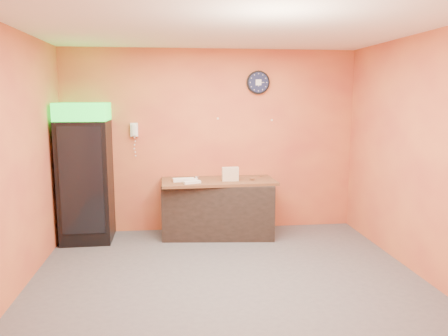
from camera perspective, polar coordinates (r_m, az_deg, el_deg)
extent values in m
plane|color=#47474C|center=(5.20, 0.42, -14.26)|extent=(4.50, 4.50, 0.00)
cube|color=orange|center=(6.79, -1.65, 3.53)|extent=(4.50, 0.02, 2.80)
cube|color=orange|center=(5.06, -25.76, 0.68)|extent=(0.02, 4.00, 2.80)
cube|color=orange|center=(5.56, 24.13, 1.48)|extent=(0.02, 4.00, 2.80)
cube|color=white|center=(4.82, 0.46, 17.92)|extent=(4.50, 4.00, 0.02)
cube|color=black|center=(6.61, -17.54, -1.66)|extent=(0.71, 0.71, 1.75)
cube|color=#1BEB32|center=(6.51, -17.97, 7.01)|extent=(0.71, 0.71, 0.25)
cube|color=black|center=(6.26, -18.22, -1.59)|extent=(0.58, 0.03, 1.50)
cube|color=black|center=(6.61, -0.73, -5.36)|extent=(1.69, 0.89, 0.81)
cylinder|color=black|center=(6.84, 4.48, 11.08)|extent=(0.36, 0.05, 0.36)
cylinder|color=#0F1433|center=(6.81, 4.52, 11.08)|extent=(0.31, 0.01, 0.31)
cube|color=white|center=(6.80, 4.54, 11.09)|extent=(0.09, 0.00, 0.09)
cube|color=white|center=(6.73, -11.64, 4.93)|extent=(0.11, 0.06, 0.20)
cube|color=white|center=(6.68, -11.68, 4.90)|extent=(0.05, 0.04, 0.17)
cube|color=brown|center=(6.52, -0.74, -1.73)|extent=(1.70, 0.81, 0.04)
cube|color=beige|center=(6.43, 0.82, -1.47)|extent=(0.25, 0.09, 0.05)
cube|color=beige|center=(6.42, 0.82, -1.02)|extent=(0.25, 0.09, 0.05)
cube|color=beige|center=(6.41, 0.82, -0.57)|extent=(0.25, 0.09, 0.05)
cube|color=beige|center=(6.40, 0.82, -0.12)|extent=(0.25, 0.09, 0.05)
cube|color=white|center=(6.41, -4.75, -1.59)|extent=(0.29, 0.15, 0.04)
cube|color=white|center=(6.26, -4.20, -1.86)|extent=(0.26, 0.17, 0.04)
cube|color=white|center=(6.43, -5.30, -1.54)|extent=(0.32, 0.16, 0.04)
cylinder|color=silver|center=(6.48, -3.53, -1.34)|extent=(0.06, 0.06, 0.06)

